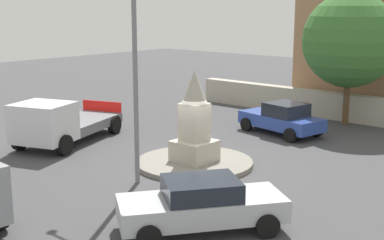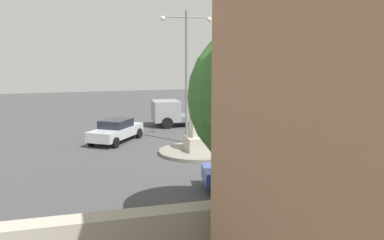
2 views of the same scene
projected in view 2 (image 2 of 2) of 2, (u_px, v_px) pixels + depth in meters
ground_plane at (198, 153)px, 23.18m from camera, size 80.00×80.00×0.00m
traffic_island at (198, 152)px, 23.17m from camera, size 4.40×4.40×0.18m
monument at (198, 125)px, 22.92m from camera, size 1.39×1.39×3.41m
streetlamp at (186, 65)px, 25.09m from camera, size 3.15×0.28×8.03m
car_blue_parked_right at (250, 171)px, 17.00m from camera, size 4.27×2.60×1.50m
car_silver_parked_left at (116, 130)px, 26.06m from camera, size 3.92×4.53×1.43m
truck_white_waiting at (284, 126)px, 26.33m from camera, size 3.98×6.00×2.01m
truck_grey_approaching at (182, 113)px, 31.90m from camera, size 6.44×2.72×1.96m
stone_boundary_wall at (308, 217)px, 12.41m from camera, size 17.37×0.87×1.40m
tree_near_wall at (264, 97)px, 12.50m from camera, size 4.63×4.63×6.55m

